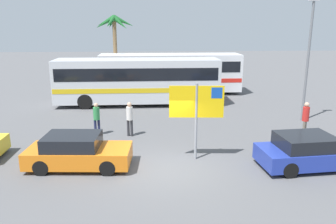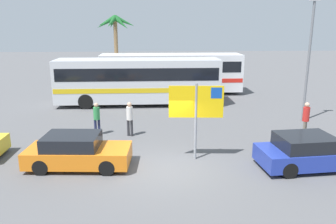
# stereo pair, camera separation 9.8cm
# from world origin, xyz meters

# --- Properties ---
(ground) EXTENTS (120.00, 120.00, 0.00)m
(ground) POSITION_xyz_m (0.00, 0.00, 0.00)
(ground) COLOR #565659
(bus_front_coach) EXTENTS (11.20, 2.61, 3.17)m
(bus_front_coach) POSITION_xyz_m (-1.24, 11.13, 1.78)
(bus_front_coach) COLOR silver
(bus_front_coach) RESTS_ON ground
(bus_rear_coach) EXTENTS (11.20, 2.61, 3.17)m
(bus_rear_coach) POSITION_xyz_m (1.29, 14.93, 1.78)
(bus_rear_coach) COLOR white
(bus_rear_coach) RESTS_ON ground
(ferry_sign) EXTENTS (2.20, 0.22, 3.20)m
(ferry_sign) POSITION_xyz_m (1.43, 0.93, 2.33)
(ferry_sign) COLOR gray
(ferry_sign) RESTS_ON ground
(car_blue) EXTENTS (4.10, 2.12, 1.32)m
(car_blue) POSITION_xyz_m (5.67, -0.18, 0.64)
(car_blue) COLOR #23389E
(car_blue) RESTS_ON ground
(car_orange) EXTENTS (4.11, 1.99, 1.32)m
(car_orange) POSITION_xyz_m (-3.35, 0.39, 0.63)
(car_orange) COLOR orange
(car_orange) RESTS_ON ground
(pedestrian_near_sign) EXTENTS (0.32, 0.32, 1.67)m
(pedestrian_near_sign) POSITION_xyz_m (-3.16, 4.41, 0.98)
(pedestrian_near_sign) COLOR #1E2347
(pedestrian_near_sign) RESTS_ON ground
(pedestrian_by_bus) EXTENTS (0.32, 0.32, 1.74)m
(pedestrian_by_bus) POSITION_xyz_m (-1.48, 4.12, 1.03)
(pedestrian_by_bus) COLOR #2D2D33
(pedestrian_by_bus) RESTS_ON ground
(pedestrian_crossing_lot) EXTENTS (0.32, 0.32, 1.81)m
(pedestrian_crossing_lot) POSITION_xyz_m (7.13, 3.28, 1.08)
(pedestrian_crossing_lot) COLOR #706656
(pedestrian_crossing_lot) RESTS_ON ground
(lamp_post_right_side) EXTENTS (0.56, 0.20, 6.85)m
(lamp_post_right_side) POSITION_xyz_m (8.45, 6.35, 3.75)
(lamp_post_right_side) COLOR slate
(lamp_post_right_side) RESTS_ON ground
(palm_tree_seaside) EXTENTS (3.31, 3.26, 6.22)m
(palm_tree_seaside) POSITION_xyz_m (-3.19, 16.32, 5.08)
(palm_tree_seaside) COLOR brown
(palm_tree_seaside) RESTS_ON ground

